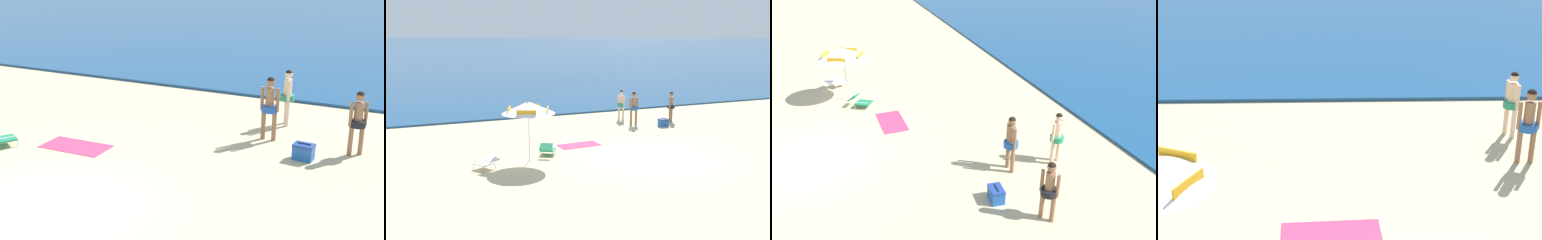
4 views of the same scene
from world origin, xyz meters
The scene contains 6 objects.
ground_plane centered at (0.00, 0.00, 0.00)m, with size 800.00×800.00×0.00m, color #CCB78C.
person_standing_near_shore centered at (2.58, 7.10, 0.96)m, with size 0.41×0.46×1.66m.
person_standing_beside centered at (4.80, 5.54, 0.95)m, with size 0.41×0.40×1.64m.
person_wading_in centered at (2.52, 5.62, 1.01)m, with size 0.52×0.43×1.74m.
cooler_box centered at (3.73, 4.66, 0.20)m, with size 0.52×0.38×0.43m.
beach_towel centered at (-1.80, 2.83, 0.01)m, with size 0.90×1.80×0.01m, color #DB3866.
Camera 1 is at (6.25, -6.33, 4.55)m, focal length 45.21 mm.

